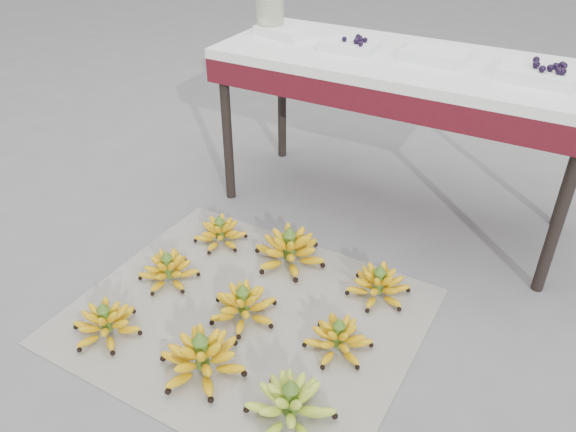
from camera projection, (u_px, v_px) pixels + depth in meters
The scene contains 17 objects.
ground at pixel (266, 313), 2.14m from camera, with size 60.00×60.00×0.00m, color slate.
newspaper_mat at pixel (246, 316), 2.12m from camera, with size 1.25×1.05×0.01m, color silver.
bunch_front_left at pixel (106, 323), 2.01m from camera, with size 0.26×0.26×0.15m.
bunch_front_center at pixel (202, 357), 1.86m from camera, with size 0.33×0.33×0.18m.
bunch_front_right at pixel (290, 405), 1.71m from camera, with size 0.29×0.29×0.17m.
bunch_mid_left at pixel (168, 270), 2.27m from camera, with size 0.30×0.30×0.15m.
bunch_mid_center at pixel (243, 305), 2.09m from camera, with size 0.31×0.31×0.16m.
bunch_mid_right at pixel (338, 338), 1.95m from camera, with size 0.24×0.24×0.15m.
bunch_back_left at pixel (220, 233), 2.49m from camera, with size 0.30×0.30×0.14m.
bunch_back_center at pixel (290, 250), 2.36m from camera, with size 0.36×0.36×0.18m.
bunch_back_right at pixel (379, 285), 2.19m from camera, with size 0.32×0.32×0.15m.
vendor_table at pixel (402, 77), 2.38m from camera, with size 1.58×0.63×0.76m.
tray_far_left at pixel (286, 31), 2.59m from camera, with size 0.28×0.23×0.04m.
tray_left at pixel (350, 45), 2.40m from camera, with size 0.23×0.17×0.06m.
tray_right at pixel (436, 55), 2.28m from camera, with size 0.26×0.20×0.04m.
tray_far_right at pixel (539, 74), 2.08m from camera, with size 0.29×0.22×0.07m.
glass_jar at pixel (270, 15), 2.59m from camera, with size 0.13×0.13×0.16m, color beige.
Camera 1 is at (0.84, -1.35, 1.48)m, focal length 35.00 mm.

